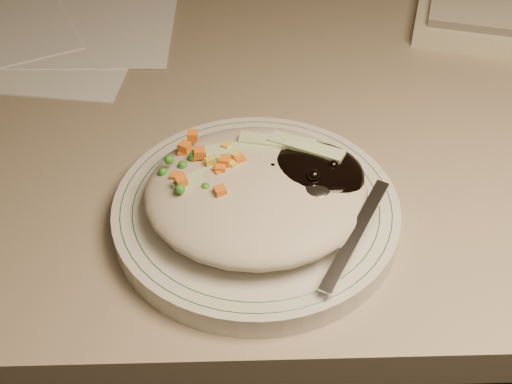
{
  "coord_description": "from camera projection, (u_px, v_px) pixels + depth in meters",
  "views": [
    {
      "loc": [
        -0.12,
        0.73,
        1.2
      ],
      "look_at": [
        -0.11,
        1.18,
        0.78
      ],
      "focal_mm": 50.0,
      "sensor_mm": 36.0,
      "label": 1
    }
  ],
  "objects": [
    {
      "name": "papers",
      "position": [
        4.0,
        33.0,
        0.88
      ],
      "size": [
        0.46,
        0.31,
        0.0
      ],
      "color": "white",
      "rests_on": "desk"
    },
    {
      "name": "plate",
      "position": [
        256.0,
        213.0,
        0.63
      ],
      "size": [
        0.25,
        0.25,
        0.02
      ],
      "primitive_type": "cylinder",
      "color": "silver",
      "rests_on": "desk"
    },
    {
      "name": "desk",
      "position": [
        336.0,
        215.0,
        0.93
      ],
      "size": [
        1.4,
        0.7,
        0.74
      ],
      "color": "gray",
      "rests_on": "ground"
    },
    {
      "name": "meal",
      "position": [
        261.0,
        188.0,
        0.61
      ],
      "size": [
        0.21,
        0.19,
        0.05
      ],
      "color": "#B8AD95",
      "rests_on": "plate"
    },
    {
      "name": "plate_rim",
      "position": [
        256.0,
        205.0,
        0.63
      ],
      "size": [
        0.24,
        0.24,
        0.0
      ],
      "color": "#144723",
      "rests_on": "plate"
    }
  ]
}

